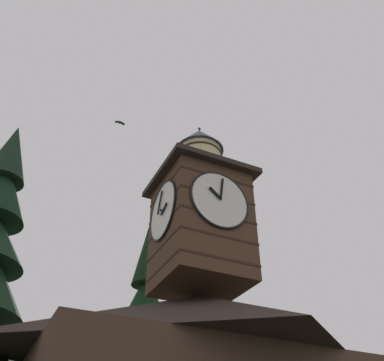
% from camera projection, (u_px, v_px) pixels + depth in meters
% --- Properties ---
extents(clock_tower, '(4.21, 4.21, 8.69)m').
position_uv_depth(clock_tower, '(200.00, 214.00, 19.90)').
color(clock_tower, '#4C3323').
rests_on(clock_tower, building_main).
extents(moon, '(2.33, 2.33, 2.33)m').
position_uv_depth(moon, '(184.00, 342.00, 47.79)').
color(moon, silver).
extents(flying_bird_low, '(0.56, 0.19, 0.12)m').
position_uv_depth(flying_bird_low, '(120.00, 123.00, 24.65)').
color(flying_bird_low, black).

